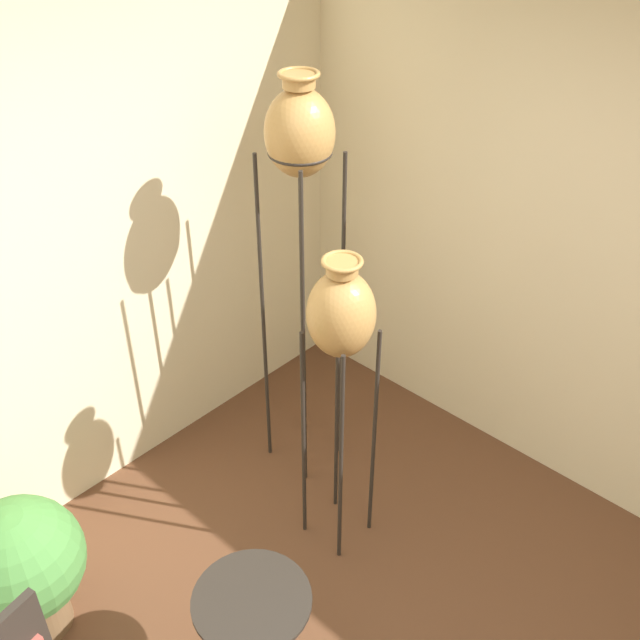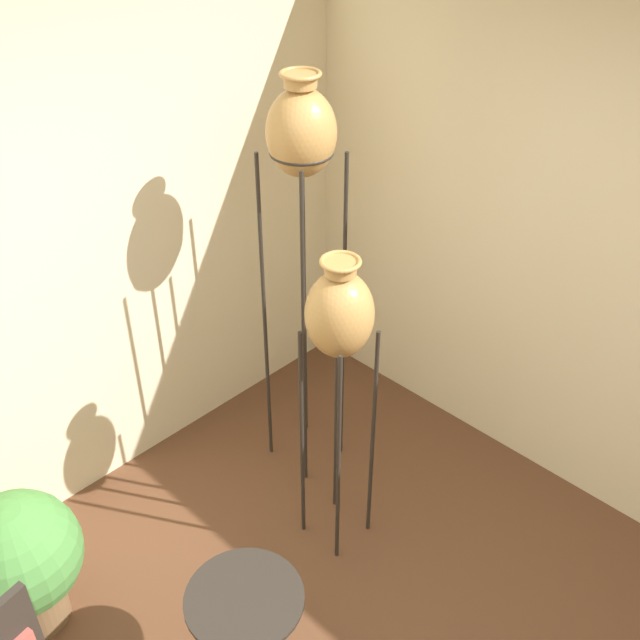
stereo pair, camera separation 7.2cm
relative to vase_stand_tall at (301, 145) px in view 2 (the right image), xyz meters
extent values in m
cube|color=beige|center=(-1.14, 0.71, -0.54)|extent=(8.00, 0.06, 2.70)
cylinder|color=#28231E|center=(-0.14, -0.14, -0.96)|extent=(0.02, 0.02, 1.85)
cylinder|color=#28231E|center=(0.14, -0.14, -0.96)|extent=(0.02, 0.02, 1.85)
cylinder|color=#28231E|center=(-0.14, 0.14, -0.96)|extent=(0.02, 0.02, 1.85)
cylinder|color=#28231E|center=(0.14, 0.14, -0.96)|extent=(0.02, 0.02, 1.85)
torus|color=#28231E|center=(0.00, 0.00, -0.03)|extent=(0.29, 0.29, 0.02)
ellipsoid|color=#B28447|center=(0.00, 0.00, 0.06)|extent=(0.32, 0.32, 0.40)
cylinder|color=#B28447|center=(0.00, 0.00, 0.29)|extent=(0.14, 0.14, 0.06)
torus|color=#B28447|center=(0.00, 0.00, 0.32)|extent=(0.18, 0.18, 0.02)
cylinder|color=#28231E|center=(-0.41, -0.64, -1.25)|extent=(0.02, 0.02, 1.27)
cylinder|color=#28231E|center=(-0.17, -0.64, -1.25)|extent=(0.02, 0.02, 1.27)
cylinder|color=#28231E|center=(-0.41, -0.40, -1.25)|extent=(0.02, 0.02, 1.27)
cylinder|color=#28231E|center=(-0.17, -0.40, -1.25)|extent=(0.02, 0.02, 1.27)
torus|color=#28231E|center=(-0.29, -0.52, -0.62)|extent=(0.25, 0.25, 0.02)
ellipsoid|color=#B28447|center=(-0.29, -0.52, -0.52)|extent=(0.30, 0.30, 0.40)
cylinder|color=#B28447|center=(-0.29, -0.52, -0.29)|extent=(0.13, 0.13, 0.06)
torus|color=#B28447|center=(-0.29, -0.52, -0.27)|extent=(0.17, 0.17, 0.02)
cylinder|color=#28231E|center=(-1.18, -0.87, -1.24)|extent=(0.46, 0.46, 0.02)
cylinder|color=brown|center=(-1.64, 0.12, -1.76)|extent=(0.28, 0.28, 0.25)
torus|color=brown|center=(-1.64, 0.12, -1.64)|extent=(0.31, 0.31, 0.02)
sphere|color=#47843D|center=(-1.64, 0.12, -1.43)|extent=(0.56, 0.56, 0.56)
camera|label=1|loc=(-2.27, -2.23, 1.26)|focal=42.00mm
camera|label=2|loc=(-2.22, -2.29, 1.26)|focal=42.00mm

